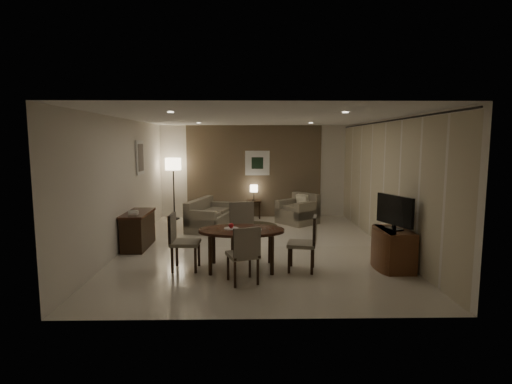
{
  "coord_description": "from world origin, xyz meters",
  "views": [
    {
      "loc": [
        -0.16,
        -8.28,
        2.22
      ],
      "look_at": [
        0.0,
        0.2,
        1.15
      ],
      "focal_mm": 28.0,
      "sensor_mm": 36.0,
      "label": 1
    }
  ],
  "objects_px": {
    "console_desk": "(138,230)",
    "chair_right": "(301,243)",
    "tv_cabinet": "(394,249)",
    "armchair": "(297,209)",
    "chair_near": "(243,254)",
    "chair_left": "(186,242)",
    "floor_lamp": "(174,189)",
    "chair_far": "(245,230)",
    "sofa": "(211,214)",
    "side_table": "(254,209)",
    "dining_table": "(242,249)"
  },
  "relations": [
    {
      "from": "console_desk",
      "to": "chair_right",
      "type": "xyz_separation_m",
      "value": [
        3.24,
        -1.59,
        0.11
      ]
    },
    {
      "from": "tv_cabinet",
      "to": "armchair",
      "type": "relative_size",
      "value": 0.99
    },
    {
      "from": "chair_near",
      "to": "chair_right",
      "type": "bearing_deg",
      "value": -169.4
    },
    {
      "from": "chair_near",
      "to": "chair_left",
      "type": "xyz_separation_m",
      "value": [
        -1.0,
        0.67,
        0.03
      ]
    },
    {
      "from": "chair_left",
      "to": "floor_lamp",
      "type": "height_order",
      "value": "floor_lamp"
    },
    {
      "from": "chair_near",
      "to": "chair_left",
      "type": "distance_m",
      "value": 1.2
    },
    {
      "from": "chair_far",
      "to": "chair_right",
      "type": "xyz_separation_m",
      "value": [
        0.98,
        -0.84,
        -0.04
      ]
    },
    {
      "from": "chair_left",
      "to": "armchair",
      "type": "bearing_deg",
      "value": -30.25
    },
    {
      "from": "armchair",
      "to": "sofa",
      "type": "bearing_deg",
      "value": -114.61
    },
    {
      "from": "chair_left",
      "to": "side_table",
      "type": "bearing_deg",
      "value": -13.32
    },
    {
      "from": "floor_lamp",
      "to": "sofa",
      "type": "bearing_deg",
      "value": -47.88
    },
    {
      "from": "dining_table",
      "to": "chair_near",
      "type": "distance_m",
      "value": 0.7
    },
    {
      "from": "dining_table",
      "to": "chair_far",
      "type": "height_order",
      "value": "chair_far"
    },
    {
      "from": "tv_cabinet",
      "to": "chair_near",
      "type": "bearing_deg",
      "value": -165.87
    },
    {
      "from": "dining_table",
      "to": "armchair",
      "type": "distance_m",
      "value": 4.18
    },
    {
      "from": "dining_table",
      "to": "sofa",
      "type": "relative_size",
      "value": 0.94
    },
    {
      "from": "armchair",
      "to": "floor_lamp",
      "type": "relative_size",
      "value": 0.52
    },
    {
      "from": "floor_lamp",
      "to": "side_table",
      "type": "bearing_deg",
      "value": 3.05
    },
    {
      "from": "armchair",
      "to": "side_table",
      "type": "distance_m",
      "value": 1.44
    },
    {
      "from": "chair_far",
      "to": "tv_cabinet",
      "type": "bearing_deg",
      "value": -32.53
    },
    {
      "from": "tv_cabinet",
      "to": "sofa",
      "type": "relative_size",
      "value": 0.56
    },
    {
      "from": "side_table",
      "to": "floor_lamp",
      "type": "bearing_deg",
      "value": -176.95
    },
    {
      "from": "dining_table",
      "to": "chair_left",
      "type": "bearing_deg",
      "value": -178.65
    },
    {
      "from": "dining_table",
      "to": "side_table",
      "type": "height_order",
      "value": "dining_table"
    },
    {
      "from": "dining_table",
      "to": "floor_lamp",
      "type": "distance_m",
      "value": 5.05
    },
    {
      "from": "console_desk",
      "to": "dining_table",
      "type": "distance_m",
      "value": 2.65
    },
    {
      "from": "chair_near",
      "to": "chair_right",
      "type": "xyz_separation_m",
      "value": [
        1.01,
        0.58,
        0.02
      ]
    },
    {
      "from": "chair_right",
      "to": "floor_lamp",
      "type": "xyz_separation_m",
      "value": [
        -3.06,
        4.71,
        0.4
      ]
    },
    {
      "from": "tv_cabinet",
      "to": "chair_far",
      "type": "height_order",
      "value": "chair_far"
    },
    {
      "from": "chair_far",
      "to": "chair_left",
      "type": "distance_m",
      "value": 1.28
    },
    {
      "from": "chair_far",
      "to": "sofa",
      "type": "relative_size",
      "value": 0.65
    },
    {
      "from": "chair_right",
      "to": "side_table",
      "type": "height_order",
      "value": "chair_right"
    },
    {
      "from": "sofa",
      "to": "armchair",
      "type": "distance_m",
      "value": 2.39
    },
    {
      "from": "console_desk",
      "to": "dining_table",
      "type": "height_order",
      "value": "console_desk"
    },
    {
      "from": "chair_left",
      "to": "sofa",
      "type": "height_order",
      "value": "chair_left"
    },
    {
      "from": "chair_left",
      "to": "chair_far",
      "type": "bearing_deg",
      "value": -52.11
    },
    {
      "from": "armchair",
      "to": "side_table",
      "type": "xyz_separation_m",
      "value": [
        -1.18,
        0.81,
        -0.14
      ]
    },
    {
      "from": "console_desk",
      "to": "chair_far",
      "type": "xyz_separation_m",
      "value": [
        2.26,
        -0.74,
        0.15
      ]
    },
    {
      "from": "chair_near",
      "to": "floor_lamp",
      "type": "bearing_deg",
      "value": -88.23
    },
    {
      "from": "chair_left",
      "to": "floor_lamp",
      "type": "xyz_separation_m",
      "value": [
        -1.06,
        4.62,
        0.39
      ]
    },
    {
      "from": "dining_table",
      "to": "chair_right",
      "type": "relative_size",
      "value": 1.56
    },
    {
      "from": "armchair",
      "to": "chair_far",
      "type": "bearing_deg",
      "value": -63.34
    },
    {
      "from": "tv_cabinet",
      "to": "floor_lamp",
      "type": "distance_m",
      "value": 6.62
    },
    {
      "from": "tv_cabinet",
      "to": "armchair",
      "type": "height_order",
      "value": "armchair"
    },
    {
      "from": "chair_far",
      "to": "floor_lamp",
      "type": "bearing_deg",
      "value": 101.9
    },
    {
      "from": "sofa",
      "to": "armchair",
      "type": "bearing_deg",
      "value": -59.34
    },
    {
      "from": "chair_right",
      "to": "console_desk",
      "type": "bearing_deg",
      "value": -104.29
    },
    {
      "from": "tv_cabinet",
      "to": "chair_left",
      "type": "bearing_deg",
      "value": -179.99
    },
    {
      "from": "chair_near",
      "to": "chair_right",
      "type": "distance_m",
      "value": 1.16
    },
    {
      "from": "chair_far",
      "to": "sofa",
      "type": "distance_m",
      "value": 2.72
    }
  ]
}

